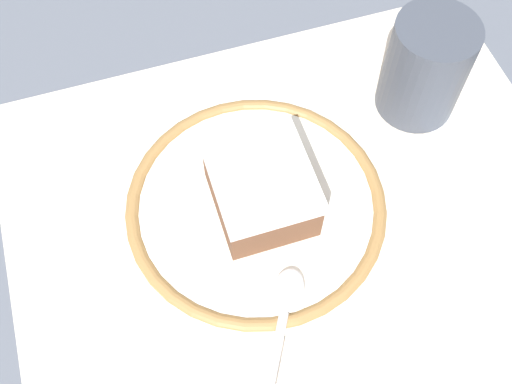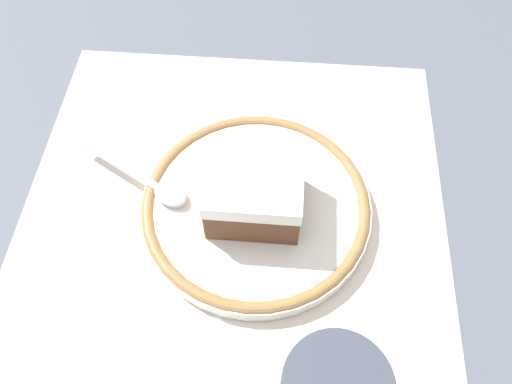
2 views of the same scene
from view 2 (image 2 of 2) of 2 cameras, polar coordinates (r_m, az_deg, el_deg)
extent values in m
plane|color=#4C515B|center=(0.47, -2.93, -5.52)|extent=(2.40, 2.40, 0.00)
cube|color=beige|center=(0.47, -2.94, -5.48)|extent=(0.47, 0.40, 0.00)
cylinder|color=silver|center=(0.48, 0.00, -1.74)|extent=(0.21, 0.21, 0.01)
torus|color=olive|center=(0.48, 0.00, -1.49)|extent=(0.21, 0.21, 0.01)
cube|color=brown|center=(0.46, -0.17, -0.53)|extent=(0.07, 0.08, 0.04)
cube|color=white|center=(0.44, -0.18, 1.26)|extent=(0.07, 0.08, 0.02)
ellipsoid|color=silver|center=(0.48, -9.44, -0.27)|extent=(0.04, 0.04, 0.01)
cylinder|color=silver|center=(0.51, -15.00, 3.10)|extent=(0.05, 0.09, 0.01)
camera|label=1|loc=(0.40, -55.10, 48.69)|focal=43.35mm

